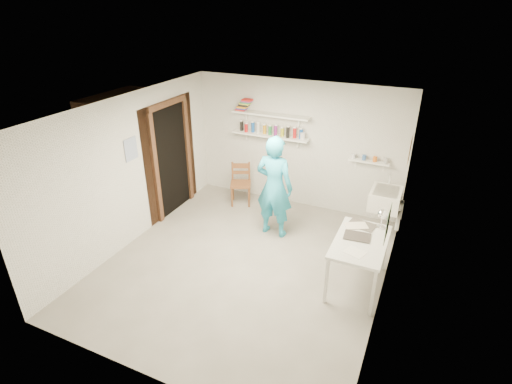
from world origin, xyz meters
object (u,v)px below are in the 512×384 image
at_px(wooden_chair, 241,184).
at_px(work_table, 358,263).
at_px(desk_lamp, 382,214).
at_px(belfast_sink, 385,199).
at_px(man, 274,187).
at_px(wall_clock, 279,166).

bearing_deg(wooden_chair, work_table, -55.07).
height_order(wooden_chair, desk_lamp, desk_lamp).
bearing_deg(desk_lamp, belfast_sink, 94.09).
xyz_separation_m(belfast_sink, work_table, (-0.11, -1.51, -0.32)).
bearing_deg(belfast_sink, man, -157.91).
height_order(belfast_sink, work_table, belfast_sink).
bearing_deg(work_table, wooden_chair, 148.68).
xyz_separation_m(belfast_sink, desk_lamp, (0.08, -1.06, 0.27)).
xyz_separation_m(belfast_sink, man, (-1.70, -0.69, 0.18)).
bearing_deg(wooden_chair, desk_lamp, -45.82).
relative_size(belfast_sink, wooden_chair, 0.72).
bearing_deg(belfast_sink, work_table, -94.17).
bearing_deg(work_table, belfast_sink, 85.83).
height_order(belfast_sink, man, man).
bearing_deg(work_table, man, 152.69).
xyz_separation_m(wooden_chair, work_table, (2.59, -1.57, -0.04)).
relative_size(wooden_chair, desk_lamp, 5.90).
bearing_deg(belfast_sink, desk_lamp, -85.91).
bearing_deg(desk_lamp, man, 168.24).
distance_m(wall_clock, work_table, 2.07).
relative_size(man, wooden_chair, 2.11).
bearing_deg(desk_lamp, work_table, -112.42).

